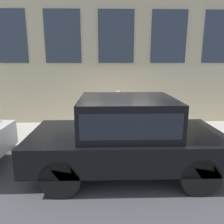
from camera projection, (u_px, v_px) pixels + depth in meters
name	position (u px, v px, depth m)	size (l,w,h in m)	color
ground_plane	(119.00, 150.00, 6.40)	(80.00, 80.00, 0.00)	#47474C
sidewalk	(117.00, 134.00, 7.54)	(2.38, 60.00, 0.17)	#B2ADA3
fire_hydrant	(105.00, 126.00, 6.85)	(0.38, 0.48, 0.71)	#2D7260
person	(119.00, 108.00, 7.16)	(0.35, 0.23, 1.44)	#726651
parked_car_black_near	(126.00, 132.00, 4.91)	(2.07, 4.27, 1.76)	black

